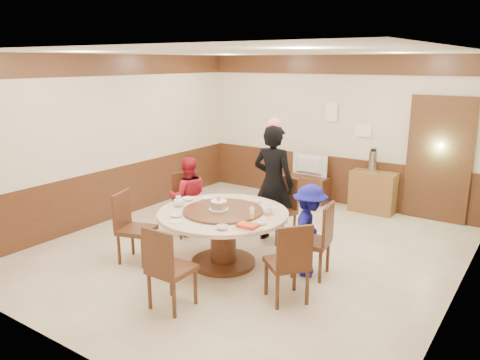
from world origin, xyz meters
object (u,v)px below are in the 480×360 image
Objects in this scene: banquet_table at (223,227)px; thermos at (373,161)px; person_blue at (309,231)px; tv_stand at (307,188)px; person_red at (188,196)px; television at (308,165)px; shrimp_platter at (247,227)px; side_cabinet at (373,192)px; person_standing at (273,184)px; birthday_cake at (219,205)px.

thermos reaches higher than banquet_table.
person_blue is 3.36m from tv_stand.
thermos is (1.26, 0.03, 0.69)m from tv_stand.
television is at bearing -149.31° from person_red.
side_cabinet is (0.27, 3.75, -0.40)m from shrimp_platter.
person_standing is 2.34m from tv_stand.
person_standing is at bearing 106.00° from television.
television is (-0.50, 2.19, -0.18)m from person_standing.
shrimp_platter reaches higher than tv_stand.
person_blue is 1.50× the size of side_cabinet.
birthday_cake is 0.33× the size of side_cabinet.
birthday_cake reaches higher than side_cabinet.
television is at bearing 0.00° from tv_stand.
side_cabinet is at bearing -170.83° from person_red.
person_blue reaches higher than side_cabinet.
person_blue is (1.09, 0.37, 0.07)m from banquet_table.
banquet_table is 1.15m from person_blue.
thermos is (0.85, 3.38, 0.41)m from banquet_table.
side_cabinet reaches higher than tv_stand.
person_red reaches higher than tv_stand.
banquet_table is at bearing -104.14° from thermos.
tv_stand is (-0.41, 3.35, -0.28)m from banquet_table.
tv_stand is 1.14× the size of television.
person_blue is at bearing -86.40° from side_cabinet.
person_red is 4.19× the size of shrimp_platter.
television is 0.93× the size of side_cabinet.
person_standing is at bearing -108.94° from thermos.
shrimp_platter is at bearing 106.34° from person_red.
banquet_table is 2.32× the size of television.
shrimp_platter reaches higher than banquet_table.
person_red is 4.80× the size of birthday_cake.
side_cabinet is at bearing -175.56° from television.
thermos is (1.98, 2.77, 0.31)m from person_red.
birthday_cake is at bearing -104.81° from thermos.
banquet_table is 5.79× the size of shrimp_platter.
person_blue reaches higher than thermos.
banquet_table reaches higher than tv_stand.
person_blue is at bearing 119.82° from television.
banquet_table is 2.04× the size of tv_stand.
thermos is at bearing 1.36° from tv_stand.
birthday_cake is (-1.14, -0.40, 0.24)m from person_blue.
birthday_cake reaches higher than banquet_table.
thermos reaches higher than television.
person_blue is 1.41× the size of tv_stand.
tv_stand is at bearing 105.68° from shrimp_platter.
person_red reaches higher than television.
person_blue is at bearing 58.36° from shrimp_platter.
person_red is 3.42m from thermos.
shrimp_platter is at bearing -74.32° from tv_stand.
birthday_cake is 0.69× the size of thermos.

